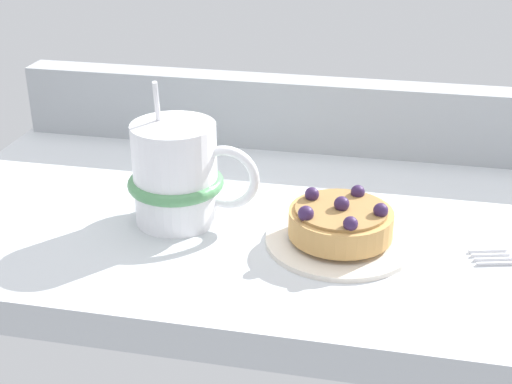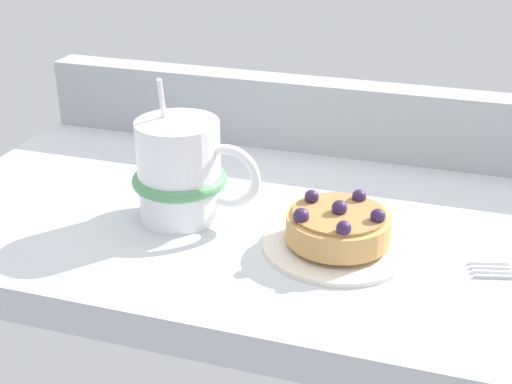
# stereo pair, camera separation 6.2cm
# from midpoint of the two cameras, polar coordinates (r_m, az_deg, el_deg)

# --- Properties ---
(ground_plane) EXTENTS (0.79, 0.41, 0.03)m
(ground_plane) POSITION_cam_midpoint_polar(r_m,az_deg,el_deg) (0.72, 1.86, -3.13)
(ground_plane) COLOR silver
(window_rail_back) EXTENTS (0.77, 0.04, 0.09)m
(window_rail_back) POSITION_cam_midpoint_polar(r_m,az_deg,el_deg) (0.86, 4.06, 6.04)
(window_rail_back) COLOR #9EA3A8
(window_rail_back) RESTS_ON ground_plane
(dessert_plate) EXTENTS (0.14, 0.14, 0.01)m
(dessert_plate) POSITION_cam_midpoint_polar(r_m,az_deg,el_deg) (0.66, 4.05, -3.84)
(dessert_plate) COLOR silver
(dessert_plate) RESTS_ON ground_plane
(raspberry_tart) EXTENTS (0.10, 0.10, 0.04)m
(raspberry_tart) POSITION_cam_midpoint_polar(r_m,az_deg,el_deg) (0.65, 4.09, -2.36)
(raspberry_tart) COLOR tan
(raspberry_tart) RESTS_ON dessert_plate
(coffee_mug) EXTENTS (0.13, 0.09, 0.14)m
(coffee_mug) POSITION_cam_midpoint_polar(r_m,az_deg,el_deg) (0.69, -8.82, 1.33)
(coffee_mug) COLOR white
(coffee_mug) RESTS_ON ground_plane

